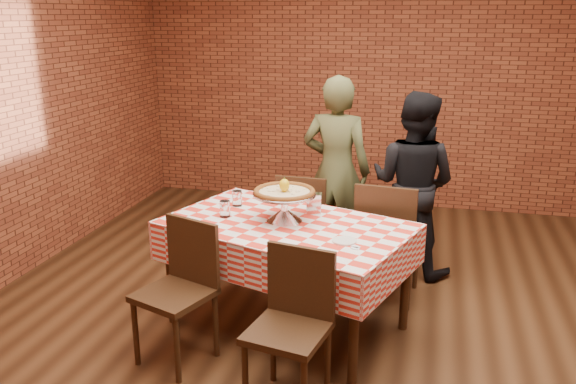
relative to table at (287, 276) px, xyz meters
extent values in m
plane|color=black|center=(0.41, -0.04, -0.38)|extent=(6.00, 6.00, 0.00)
plane|color=brown|center=(0.41, 2.96, 1.08)|extent=(5.50, 0.00, 5.50)
cube|color=#341F0F|center=(0.00, 0.00, 0.00)|extent=(1.79, 1.39, 0.75)
cylinder|color=beige|center=(-0.03, 0.05, 0.58)|extent=(0.41, 0.41, 0.03)
ellipsoid|color=yellow|center=(-0.03, 0.05, 0.63)|extent=(0.07, 0.07, 0.09)
cylinder|color=white|center=(-0.44, 0.03, 0.44)|extent=(0.09, 0.09, 0.11)
cylinder|color=white|center=(-0.44, 0.28, 0.44)|extent=(0.09, 0.09, 0.11)
cylinder|color=white|center=(0.43, -0.24, 0.39)|extent=(0.19, 0.19, 0.01)
cube|color=white|center=(0.50, -0.34, 0.39)|extent=(0.06, 0.04, 0.00)
cube|color=white|center=(0.50, -0.31, 0.39)|extent=(0.06, 0.06, 0.00)
cube|color=silver|center=(0.14, 0.25, 0.45)|extent=(0.11, 0.09, 0.14)
imported|color=#4C4F2D|center=(0.12, 1.25, 0.43)|extent=(0.62, 0.44, 1.62)
imported|color=black|center=(0.77, 1.18, 0.38)|extent=(0.89, 0.80, 1.51)
camera|label=1|loc=(0.90, -3.60, 1.72)|focal=36.95mm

